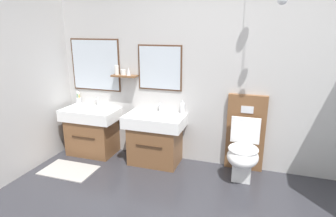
{
  "coord_description": "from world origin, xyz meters",
  "views": [
    {
      "loc": [
        0.34,
        -1.78,
        1.79
      ],
      "look_at": [
        -0.73,
        1.47,
        0.81
      ],
      "focal_mm": 29.9,
      "sensor_mm": 36.0,
      "label": 1
    }
  ],
  "objects_px": {
    "vanity_sink_left": "(92,129)",
    "vanity_sink_right": "(155,137)",
    "soap_dispenser": "(182,108)",
    "toilet": "(244,147)",
    "toothbrush_cup": "(79,100)"
  },
  "relations": [
    {
      "from": "vanity_sink_left",
      "to": "toilet",
      "type": "xyz_separation_m",
      "value": [
        2.15,
        0.01,
        0.01
      ]
    },
    {
      "from": "vanity_sink_left",
      "to": "toothbrush_cup",
      "type": "xyz_separation_m",
      "value": [
        -0.32,
        0.17,
        0.38
      ]
    },
    {
      "from": "toilet",
      "to": "toothbrush_cup",
      "type": "relative_size",
      "value": 4.81
    },
    {
      "from": "soap_dispenser",
      "to": "toothbrush_cup",
      "type": "bearing_deg",
      "value": -179.65
    },
    {
      "from": "toilet",
      "to": "soap_dispenser",
      "type": "bearing_deg",
      "value": 168.51
    },
    {
      "from": "toothbrush_cup",
      "to": "toilet",
      "type": "bearing_deg",
      "value": -3.73
    },
    {
      "from": "vanity_sink_right",
      "to": "soap_dispenser",
      "type": "relative_size",
      "value": 4.38
    },
    {
      "from": "vanity_sink_left",
      "to": "toothbrush_cup",
      "type": "height_order",
      "value": "toothbrush_cup"
    },
    {
      "from": "vanity_sink_right",
      "to": "toilet",
      "type": "height_order",
      "value": "toilet"
    },
    {
      "from": "toilet",
      "to": "vanity_sink_right",
      "type": "bearing_deg",
      "value": -179.55
    },
    {
      "from": "soap_dispenser",
      "to": "vanity_sink_left",
      "type": "bearing_deg",
      "value": -172.18
    },
    {
      "from": "toothbrush_cup",
      "to": "soap_dispenser",
      "type": "relative_size",
      "value": 1.15
    },
    {
      "from": "vanity_sink_right",
      "to": "toilet",
      "type": "bearing_deg",
      "value": 0.45
    },
    {
      "from": "toilet",
      "to": "toothbrush_cup",
      "type": "xyz_separation_m",
      "value": [
        -2.47,
        0.16,
        0.36
      ]
    },
    {
      "from": "vanity_sink_left",
      "to": "vanity_sink_right",
      "type": "xyz_separation_m",
      "value": [
        0.99,
        0.0,
        0.0
      ]
    }
  ]
}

